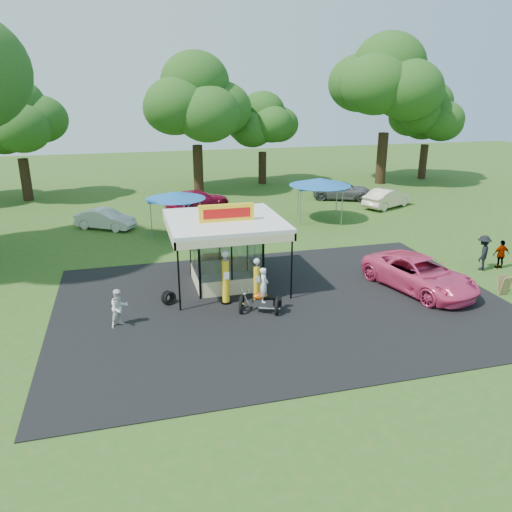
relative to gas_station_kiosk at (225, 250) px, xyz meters
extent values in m
plane|color=#2A561B|center=(2.00, -4.99, -1.78)|extent=(120.00, 120.00, 0.00)
cube|color=black|center=(2.00, -2.99, -1.76)|extent=(20.00, 14.00, 0.04)
cube|color=white|center=(0.00, 0.01, -1.75)|extent=(3.00, 3.00, 0.06)
cube|color=white|center=(0.00, 0.01, 1.51)|extent=(5.40, 5.40, 0.18)
cube|color=yellow|center=(0.00, -0.49, 2.00)|extent=(2.60, 0.25, 0.80)
cube|color=red|center=(0.00, -0.62, 2.00)|extent=(2.21, 0.02, 0.45)
cylinder|color=black|center=(-2.55, -2.54, -0.18)|extent=(0.08, 0.08, 3.20)
cylinder|color=black|center=(2.55, -2.54, -0.18)|extent=(0.08, 0.08, 3.20)
cylinder|color=black|center=(-0.45, -2.27, -1.73)|extent=(0.48, 0.48, 0.11)
cylinder|color=yellow|center=(-0.45, -2.27, -0.69)|extent=(0.33, 0.33, 1.96)
cylinder|color=silver|center=(-0.45, -2.27, 0.40)|extent=(0.22, 0.22, 0.22)
sphere|color=white|center=(-0.45, -2.27, 0.61)|extent=(0.35, 0.35, 0.35)
cube|color=white|center=(-0.45, -2.47, -0.37)|extent=(0.24, 0.02, 0.33)
cylinder|color=black|center=(0.92, -2.51, -1.74)|extent=(0.40, 0.40, 0.09)
cylinder|color=yellow|center=(0.92, -2.51, -0.87)|extent=(0.27, 0.27, 1.63)
cylinder|color=silver|center=(0.92, -2.51, 0.03)|extent=(0.18, 0.18, 0.18)
sphere|color=white|center=(0.92, -2.51, 0.22)|extent=(0.29, 0.29, 0.29)
cube|color=white|center=(0.92, -2.67, -0.60)|extent=(0.20, 0.02, 0.27)
torus|color=black|center=(0.01, -3.35, -1.43)|extent=(0.45, 0.86, 0.86)
torus|color=black|center=(1.45, -3.89, -1.43)|extent=(0.45, 0.86, 0.86)
cube|color=silver|center=(0.78, -3.64, -1.27)|extent=(0.63, 0.46, 0.31)
ellipsoid|color=#C04A0D|center=(0.78, -3.64, -0.98)|extent=(0.65, 0.37, 0.31)
cube|color=black|center=(1.12, -3.76, -1.05)|extent=(0.62, 0.44, 0.10)
cube|color=black|center=(1.48, -3.90, -1.22)|extent=(0.46, 0.45, 0.29)
cylinder|color=silver|center=(0.16, -3.41, -1.07)|extent=(0.44, 0.21, 0.91)
cylinder|color=silver|center=(0.30, -3.46, -0.71)|extent=(0.26, 0.59, 0.05)
sphere|color=silver|center=(0.14, -3.40, -0.91)|extent=(0.16, 0.16, 0.16)
imported|color=white|center=(0.92, -3.69, -0.45)|extent=(0.54, 0.65, 1.53)
torus|color=black|center=(-2.92, -1.77, -1.46)|extent=(0.70, 0.57, 0.66)
torus|color=black|center=(-3.04, -1.64, -1.46)|extent=(0.71, 0.63, 0.66)
cube|color=#593819|center=(12.42, -4.72, -1.31)|extent=(0.53, 0.27, 0.93)
cube|color=#593819|center=(12.42, -4.50, -1.31)|extent=(0.53, 0.27, 0.93)
imported|color=yellow|center=(0.00, 2.21, -1.30)|extent=(2.82, 1.13, 0.96)
imported|color=#E93F73|center=(8.87, -3.06, -0.97)|extent=(4.15, 6.35, 1.62)
imported|color=white|center=(-5.10, -3.37, -0.97)|extent=(0.98, 0.91, 1.62)
imported|color=black|center=(13.69, -1.41, -0.83)|extent=(1.38, 1.34, 1.90)
imported|color=gray|center=(14.80, -1.50, -1.00)|extent=(0.96, 0.49, 1.57)
imported|color=silver|center=(-5.98, 12.18, -1.10)|extent=(4.30, 3.41, 1.37)
imported|color=maroon|center=(1.08, 16.28, -1.01)|extent=(5.71, 4.03, 1.54)
imported|color=#555658|center=(13.88, 16.81, -1.05)|extent=(5.84, 4.43, 1.47)
imported|color=beige|center=(16.01, 13.03, -1.02)|extent=(4.89, 3.53, 1.53)
cylinder|color=gray|center=(-2.58, 11.31, -0.68)|extent=(0.06, 0.06, 2.21)
cylinder|color=gray|center=(-0.02, 11.31, -0.68)|extent=(0.06, 0.06, 2.21)
cylinder|color=gray|center=(-2.58, 8.75, -0.68)|extent=(0.06, 0.06, 2.21)
cylinder|color=gray|center=(-0.02, 8.75, -0.68)|extent=(0.06, 0.06, 2.21)
cube|color=#1856A1|center=(-1.30, 10.03, 0.48)|extent=(2.76, 2.76, 0.11)
cone|color=#1856A1|center=(-1.30, 10.03, 0.77)|extent=(3.97, 3.97, 0.46)
cylinder|color=gray|center=(7.66, 11.99, -0.54)|extent=(0.06, 0.06, 2.48)
cylinder|color=gray|center=(10.56, 11.99, -0.54)|extent=(0.06, 0.06, 2.48)
cylinder|color=gray|center=(7.66, 9.09, -0.54)|extent=(0.06, 0.06, 2.48)
cylinder|color=gray|center=(10.56, 9.09, -0.54)|extent=(0.06, 0.06, 2.48)
cube|color=#1856A1|center=(9.11, 10.54, 0.76)|extent=(3.10, 3.10, 0.12)
cone|color=#1856A1|center=(9.11, 10.54, 1.08)|extent=(4.46, 4.46, 0.52)
cylinder|color=black|center=(-12.62, 23.37, 0.00)|extent=(0.84, 0.84, 3.56)
ellipsoid|color=#1B4A15|center=(-12.62, 23.37, 4.54)|extent=(8.27, 8.27, 7.09)
cylinder|color=black|center=(2.21, 23.41, 0.35)|extent=(0.92, 0.92, 4.27)
ellipsoid|color=#1B4A15|center=(2.21, 23.41, 5.91)|extent=(10.25, 10.25, 8.79)
cylinder|color=black|center=(9.03, 25.75, -0.21)|extent=(0.79, 0.79, 3.15)
ellipsoid|color=#1B4A15|center=(9.03, 25.75, 3.82)|extent=(7.35, 7.35, 6.30)
cylinder|color=black|center=(20.59, 22.77, 0.73)|extent=(1.00, 1.00, 5.02)
ellipsoid|color=#1B4A15|center=(20.59, 22.77, 7.14)|extent=(11.72, 11.72, 10.04)
cylinder|color=black|center=(26.22, 24.14, 0.00)|extent=(0.80, 0.80, 3.56)
ellipsoid|color=#1B4A15|center=(26.22, 24.14, 4.46)|extent=(8.05, 8.05, 6.90)
camera|label=1|loc=(-4.45, -22.65, 7.56)|focal=35.00mm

